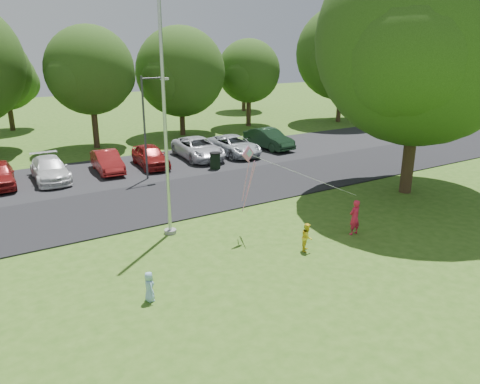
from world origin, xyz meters
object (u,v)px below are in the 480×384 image
big_tree (422,46)px  child_blue (149,287)px  kite (250,165)px  woman (355,217)px  child_yellow (307,237)px  flagpole (165,134)px  trash_can (215,161)px  street_lamp (148,119)px

big_tree → child_blue: big_tree is taller
kite → woman: bearing=-44.0°
big_tree → child_yellow: (-8.98, -2.81, -6.85)m
flagpole → child_blue: (-2.67, -4.57, -3.68)m
child_blue → woman: bearing=-82.9°
flagpole → kite: size_ratio=2.47×
child_blue → kite: 6.55m
trash_can → kite: size_ratio=0.27×
kite → street_lamp: bearing=79.9°
street_lamp → big_tree: size_ratio=0.45×
woman → child_blue: (-9.08, -0.50, -0.26)m
flagpole → woman: flagpole is taller
child_yellow → street_lamp: bearing=52.9°
flagpole → kite: 3.49m
flagpole → woman: 8.32m
street_lamp → trash_can: (4.14, -0.13, -2.95)m
child_blue → child_yellow: bearing=-83.3°
trash_can → woman: (-0.04, -11.92, 0.20)m
street_lamp → big_tree: 14.59m
trash_can → child_blue: size_ratio=1.11×
woman → child_yellow: bearing=-0.2°
woman → trash_can: bearing=-94.7°
big_tree → kite: big_tree is taller
street_lamp → child_yellow: street_lamp is taller
street_lamp → child_blue: size_ratio=6.02×
kite → child_blue: bearing=-165.6°
kite → flagpole: bearing=133.7°
big_tree → child_yellow: 11.64m
child_yellow → child_blue: 6.43m
woman → street_lamp: bearing=-75.7°
street_lamp → woman: size_ratio=3.91×
kite → child_yellow: bearing=-79.8°
flagpole → child_blue: 6.45m
child_yellow → flagpole: bearing=87.4°
trash_can → child_yellow: size_ratio=0.98×
flagpole → big_tree: big_tree is taller
big_tree → street_lamp: bearing=137.8°
trash_can → child_yellow: 12.41m
street_lamp → child_yellow: size_ratio=5.31×
flagpole → child_yellow: bearing=-48.7°
flagpole → child_blue: bearing=-120.3°
trash_can → child_yellow: (-2.69, -12.12, 0.01)m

